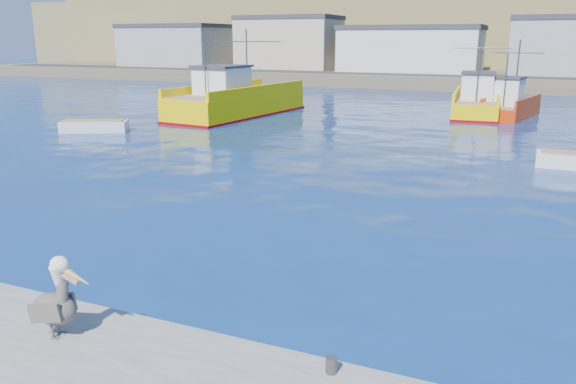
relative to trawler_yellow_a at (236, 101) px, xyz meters
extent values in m
plane|color=#071255|center=(16.15, -28.46, -1.18)|extent=(260.00, 260.00, 0.00)
cylinder|color=#4C4C4C|center=(19.15, -31.86, -0.53)|extent=(0.20, 0.20, 0.30)
cube|color=brown|center=(16.15, 43.54, -0.38)|extent=(160.00, 30.00, 1.60)
cube|color=olive|center=(16.15, 69.54, 4.82)|extent=(180.00, 40.00, 14.00)
cube|color=olive|center=(16.15, 89.54, 9.82)|extent=(200.00, 40.00, 24.00)
cube|color=#2D2D2D|center=(16.15, 32.54, 0.47)|extent=(150.00, 5.00, 0.10)
cube|color=gray|center=(-31.85, 38.54, 3.42)|extent=(16.00, 10.00, 6.00)
cube|color=#333338|center=(-31.85, 38.54, 6.72)|extent=(16.32, 10.20, 0.60)
cube|color=tan|center=(-11.85, 38.54, 3.92)|extent=(14.00, 9.00, 7.00)
cube|color=#333338|center=(-11.85, 38.54, 7.72)|extent=(14.28, 9.18, 0.60)
cube|color=silver|center=(6.15, 38.54, 3.17)|extent=(18.00, 11.00, 5.50)
cube|color=#333338|center=(6.15, 38.54, 6.22)|extent=(18.36, 11.22, 0.60)
cube|color=#FED400|center=(0.04, 0.30, -0.30)|extent=(6.11, 14.10, 1.78)
cube|color=#FED400|center=(2.16, 0.05, 0.94)|extent=(1.83, 13.33, 0.70)
cube|color=#FED400|center=(-2.09, 0.55, 0.94)|extent=(1.83, 13.33, 0.70)
cube|color=#8A0507|center=(0.04, 0.30, -1.13)|extent=(6.24, 14.38, 0.25)
cube|color=#8C7251|center=(0.04, 0.30, 0.64)|extent=(5.69, 13.52, 0.10)
cube|color=white|center=(-0.20, -1.74, 1.69)|extent=(3.56, 3.76, 2.00)
cube|color=#333338|center=(-0.20, -1.74, 2.79)|extent=(3.84, 4.20, 0.15)
cylinder|color=#4C4C4C|center=(0.19, 1.66, 3.09)|extent=(0.13, 0.13, 5.00)
cylinder|color=#4C4C4C|center=(-0.44, -3.77, 2.59)|extent=(0.11, 0.11, 4.00)
cylinder|color=#4C4C4C|center=(0.19, 1.66, 4.59)|extent=(6.34, 0.82, 0.08)
cube|color=#FED400|center=(17.70, 8.25, -0.55)|extent=(4.05, 9.96, 1.27)
cube|color=#FED400|center=(19.28, 8.37, 0.43)|extent=(0.88, 9.54, 0.70)
cube|color=#FED400|center=(16.12, 8.14, 0.43)|extent=(0.88, 9.54, 0.70)
cube|color=#8A0507|center=(17.70, 8.25, -1.13)|extent=(4.13, 10.16, 0.25)
cube|color=#8C7251|center=(17.70, 8.25, 0.13)|extent=(3.76, 9.55, 0.10)
cube|color=white|center=(17.80, 6.80, 1.18)|extent=(2.52, 2.60, 2.00)
cube|color=#333338|center=(17.80, 6.80, 2.28)|extent=(2.71, 2.90, 0.15)
cylinder|color=#4C4C4C|center=(17.63, 9.22, 2.58)|extent=(0.13, 0.13, 5.00)
cylinder|color=#4C4C4C|center=(17.91, 5.34, 2.08)|extent=(0.11, 0.11, 4.00)
cylinder|color=#4C4C4C|center=(17.63, 9.22, 4.08)|extent=(4.71, 0.42, 0.08)
cube|color=red|center=(20.37, 7.78, -0.72)|extent=(4.29, 7.65, 0.94)
cube|color=red|center=(21.60, 7.49, 0.10)|extent=(1.78, 6.93, 0.70)
cube|color=red|center=(19.13, 8.08, 0.10)|extent=(1.78, 6.93, 0.70)
cube|color=#8C7251|center=(20.37, 7.78, -0.20)|extent=(4.01, 7.32, 0.10)
cube|color=white|center=(20.12, 6.73, 0.85)|extent=(2.26, 2.19, 2.00)
cube|color=#333338|center=(20.12, 6.73, 1.95)|extent=(2.44, 2.43, 0.15)
cylinder|color=#4C4C4C|center=(20.53, 8.49, 2.25)|extent=(0.14, 0.14, 5.00)
cylinder|color=#4C4C4C|center=(19.87, 5.67, 1.75)|extent=(0.12, 0.12, 4.00)
cylinder|color=#4C4C4C|center=(20.53, 8.49, 3.75)|extent=(3.71, 0.95, 0.08)
cube|color=silver|center=(-4.90, -10.79, -0.92)|extent=(4.52, 3.27, 0.86)
cube|color=#8C7251|center=(-4.90, -10.79, -0.45)|extent=(3.99, 2.79, 0.09)
cylinder|color=#595451|center=(13.87, -32.89, -0.53)|extent=(0.08, 0.08, 0.31)
cube|color=#595451|center=(13.93, -32.88, -0.68)|extent=(0.18, 0.15, 0.02)
cylinder|color=#595451|center=(13.83, -32.69, -0.53)|extent=(0.08, 0.08, 0.31)
cube|color=#595451|center=(13.89, -32.68, -0.68)|extent=(0.18, 0.15, 0.02)
ellipsoid|color=#38332D|center=(13.88, -32.79, -0.12)|extent=(0.99, 0.70, 0.63)
cube|color=#38332D|center=(13.90, -33.03, -0.09)|extent=(0.70, 0.20, 0.46)
cube|color=#38332D|center=(13.81, -32.55, -0.09)|extent=(0.70, 0.20, 0.46)
cube|color=#38332D|center=(13.49, -32.86, -0.19)|extent=(0.27, 0.21, 0.13)
cylinder|color=#38332D|center=(14.09, -32.75, 0.23)|extent=(0.27, 0.36, 0.49)
cylinder|color=white|center=(14.03, -32.76, 0.60)|extent=(0.26, 0.35, 0.47)
ellipsoid|color=white|center=(14.10, -32.75, 0.82)|extent=(0.42, 0.35, 0.31)
cone|color=gold|center=(14.38, -32.69, 0.62)|extent=(0.64, 0.27, 0.43)
cube|color=tan|center=(14.27, -32.71, 0.58)|extent=(0.38, 0.13, 0.27)
camera|label=1|loc=(21.83, -39.93, 4.87)|focal=35.00mm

